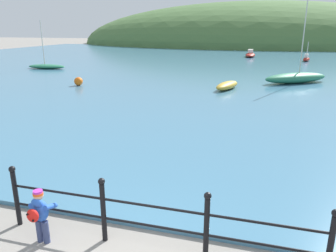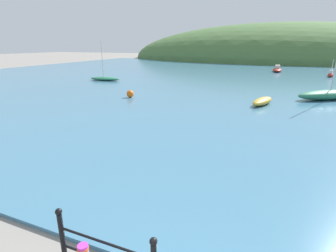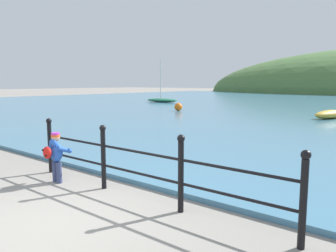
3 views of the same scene
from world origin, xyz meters
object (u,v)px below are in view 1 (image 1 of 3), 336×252
(boat_red_dinghy, at_px, (250,54))
(boat_far_right, at_px, (306,59))
(mooring_buoy, at_px, (78,81))
(boat_white_sailboat, at_px, (296,78))
(boat_mid_harbor, at_px, (227,85))
(child_in_coat, at_px, (40,212))
(boat_far_left, at_px, (47,66))

(boat_red_dinghy, bearing_deg, boat_far_right, -33.31)
(mooring_buoy, bearing_deg, boat_red_dinghy, 68.60)
(boat_white_sailboat, height_order, mooring_buoy, boat_white_sailboat)
(boat_white_sailboat, distance_m, boat_mid_harbor, 5.40)
(child_in_coat, bearing_deg, boat_far_left, 125.26)
(boat_red_dinghy, relative_size, boat_mid_harbor, 1.33)
(boat_white_sailboat, xyz_separation_m, boat_far_left, (-20.53, 2.22, -0.14))
(boat_far_left, height_order, boat_red_dinghy, boat_far_left)
(boat_white_sailboat, height_order, boat_mid_harbor, boat_white_sailboat)
(boat_mid_harbor, height_order, boat_far_right, boat_far_right)
(boat_mid_harbor, bearing_deg, boat_white_sailboat, 40.58)
(boat_red_dinghy, bearing_deg, boat_mid_harbor, -90.98)
(boat_white_sailboat, relative_size, boat_red_dinghy, 1.63)
(boat_mid_harbor, distance_m, boat_far_right, 20.07)
(boat_white_sailboat, height_order, boat_far_left, boat_white_sailboat)
(boat_red_dinghy, distance_m, boat_far_right, 7.21)
(boat_far_right, height_order, mooring_buoy, boat_far_right)
(child_in_coat, relative_size, boat_far_right, 0.48)
(child_in_coat, distance_m, mooring_buoy, 15.92)
(boat_white_sailboat, height_order, boat_red_dinghy, boat_white_sailboat)
(boat_mid_harbor, height_order, mooring_buoy, mooring_buoy)
(child_in_coat, height_order, boat_mid_harbor, child_in_coat)
(boat_white_sailboat, xyz_separation_m, mooring_buoy, (-13.22, -4.80, -0.09))
(boat_mid_harbor, xyz_separation_m, boat_far_right, (6.42, 19.02, 0.04))
(boat_far_left, bearing_deg, child_in_coat, -54.74)
(boat_mid_harbor, relative_size, boat_far_right, 1.28)
(boat_mid_harbor, relative_size, mooring_buoy, 5.05)
(boat_red_dinghy, distance_m, mooring_buoy, 26.06)
(boat_mid_harbor, bearing_deg, mooring_buoy, -171.98)
(boat_far_left, height_order, mooring_buoy, boat_far_left)
(boat_far_left, distance_m, boat_far_right, 26.43)
(boat_far_left, xyz_separation_m, boat_red_dinghy, (16.82, 17.24, 0.08))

